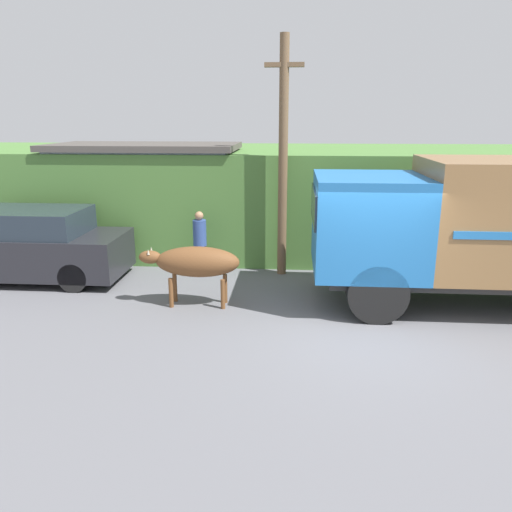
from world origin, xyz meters
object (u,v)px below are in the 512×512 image
Objects in this scene: cargo_truck at (501,225)px; brown_cow at (195,262)px; pedestrian_on_hill at (200,240)px; utility_pole at (283,155)px; parked_suv at (30,246)px.

cargo_truck is 3.47× the size of brown_cow.
pedestrian_on_hill is (-6.38, 1.71, -0.85)m from cargo_truck.
parked_suv is at bearing -171.17° from utility_pole.
pedestrian_on_hill is (-0.30, 2.11, -0.05)m from brown_cow.
parked_suv is at bearing 15.49° from pedestrian_on_hill.
cargo_truck is 6.15m from brown_cow.
brown_cow is 0.46× the size of parked_suv.
brown_cow is at bearing -179.30° from cargo_truck.
utility_pole reaches higher than cargo_truck.
parked_suv is (-4.27, 1.40, -0.10)m from brown_cow.
brown_cow is 0.37× the size of utility_pole.
utility_pole is (2.01, 0.21, 2.04)m from pedestrian_on_hill.
pedestrian_on_hill is at bearing 85.19° from brown_cow.
parked_suv is 2.87× the size of pedestrian_on_hill.
brown_cow is at bearing 103.42° from pedestrian_on_hill.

